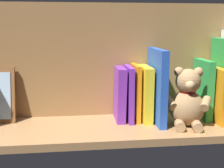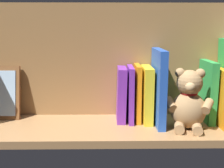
# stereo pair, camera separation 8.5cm
# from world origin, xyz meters

# --- Properties ---
(ground_plane) EXTENTS (1.01, 0.26, 0.02)m
(ground_plane) POSITION_xyz_m (0.00, 0.00, -0.01)
(ground_plane) COLOR #A87A4C
(shelf_back_panel) EXTENTS (1.01, 0.02, 0.37)m
(shelf_back_panel) POSITION_xyz_m (0.00, -0.11, 0.18)
(shelf_back_panel) COLOR #9B6F40
(shelf_back_panel) RESTS_ON ground_plane
(book_0) EXTENTS (0.03, 0.14, 0.26)m
(book_0) POSITION_xyz_m (-0.36, -0.03, 0.13)
(book_0) COLOR green
(book_0) RESTS_ON ground_plane
(book_1) EXTENTS (0.03, 0.16, 0.17)m
(book_1) POSITION_xyz_m (-0.33, -0.02, 0.08)
(book_1) COLOR orange
(book_1) RESTS_ON ground_plane
(book_2) EXTENTS (0.02, 0.12, 0.19)m
(book_2) POSITION_xyz_m (-0.30, -0.04, 0.10)
(book_2) COLOR green
(book_2) RESTS_ON ground_plane
(teddy_bear) EXTENTS (0.14, 0.13, 0.18)m
(teddy_bear) POSITION_xyz_m (-0.22, 0.03, 0.08)
(teddy_bear) COLOR tan
(teddy_bear) RESTS_ON ground_plane
(book_3) EXTENTS (0.02, 0.16, 0.23)m
(book_3) POSITION_xyz_m (-0.14, -0.01, 0.11)
(book_3) COLOR blue
(book_3) RESTS_ON ground_plane
(book_4) EXTENTS (0.03, 0.12, 0.17)m
(book_4) POSITION_xyz_m (-0.11, -0.04, 0.09)
(book_4) COLOR yellow
(book_4) RESTS_ON ground_plane
(book_5) EXTENTS (0.02, 0.11, 0.18)m
(book_5) POSITION_xyz_m (-0.08, -0.04, 0.09)
(book_5) COLOR orange
(book_5) RESTS_ON ground_plane
(book_6) EXTENTS (0.02, 0.11, 0.17)m
(book_6) POSITION_xyz_m (-0.06, -0.04, 0.09)
(book_6) COLOR purple
(book_6) RESTS_ON ground_plane
(book_7) EXTENTS (0.03, 0.10, 0.17)m
(book_7) POSITION_xyz_m (-0.03, -0.04, 0.08)
(book_7) COLOR purple
(book_7) RESTS_ON ground_plane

